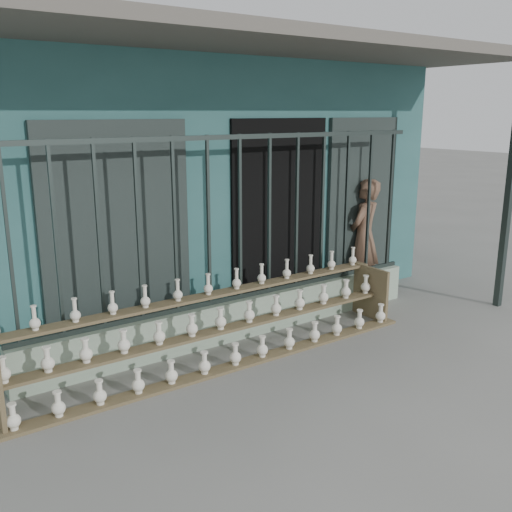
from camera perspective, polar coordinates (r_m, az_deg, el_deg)
ground at (r=5.59m, az=6.01°, el=-12.08°), size 60.00×60.00×0.00m
workshop_building at (r=8.70m, az=-12.40°, el=8.28°), size 7.40×6.60×3.21m
parapet_wall at (r=6.46m, az=-1.53°, el=-6.14°), size 5.00×0.20×0.45m
security_fence at (r=6.16m, az=-1.60°, el=3.71°), size 5.00×0.04×1.80m
shelf_rack at (r=5.83m, az=-3.44°, el=-7.02°), size 4.50×0.68×0.85m
elderly_woman at (r=7.98m, az=10.75°, el=1.87°), size 0.68×0.57×1.60m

